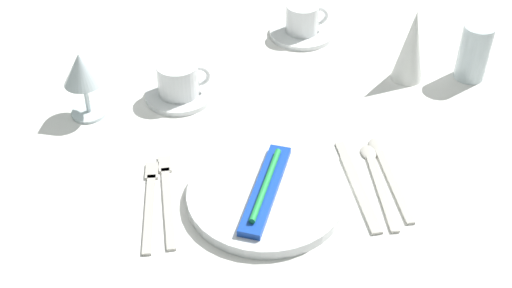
{
  "coord_description": "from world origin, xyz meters",
  "views": [
    {
      "loc": [
        -0.11,
        -1.03,
        1.49
      ],
      "look_at": [
        0.01,
        -0.14,
        0.76
      ],
      "focal_mm": 46.7,
      "sensor_mm": 36.0,
      "label": 1
    }
  ],
  "objects_px": {
    "spoon_dessert": "(386,168)",
    "wine_glass_left": "(82,73)",
    "drink_tumbler": "(474,52)",
    "dinner_knife": "(358,187)",
    "spoon_soup": "(376,175)",
    "coffee_cup_right": "(179,79)",
    "toothbrush_package": "(266,188)",
    "dinner_plate": "(266,196)",
    "fork_inner": "(150,201)",
    "fork_outer": "(167,195)",
    "napkin_folded": "(412,46)",
    "coffee_cup_left": "(303,18)"
  },
  "relations": [
    {
      "from": "spoon_dessert",
      "to": "wine_glass_left",
      "type": "xyz_separation_m",
      "value": [
        -0.51,
        0.23,
        0.09
      ]
    },
    {
      "from": "drink_tumbler",
      "to": "dinner_knife",
      "type": "bearing_deg",
      "value": -136.05
    },
    {
      "from": "spoon_soup",
      "to": "coffee_cup_right",
      "type": "height_order",
      "value": "coffee_cup_right"
    },
    {
      "from": "toothbrush_package",
      "to": "dinner_knife",
      "type": "xyz_separation_m",
      "value": [
        0.16,
        0.01,
        -0.02
      ]
    },
    {
      "from": "dinner_knife",
      "to": "dinner_plate",
      "type": "bearing_deg",
      "value": -177.0
    },
    {
      "from": "toothbrush_package",
      "to": "fork_inner",
      "type": "distance_m",
      "value": 0.19
    },
    {
      "from": "dinner_plate",
      "to": "dinner_knife",
      "type": "distance_m",
      "value": 0.16
    },
    {
      "from": "spoon_soup",
      "to": "wine_glass_left",
      "type": "height_order",
      "value": "wine_glass_left"
    },
    {
      "from": "wine_glass_left",
      "to": "drink_tumbler",
      "type": "bearing_deg",
      "value": 2.09
    },
    {
      "from": "fork_outer",
      "to": "drink_tumbler",
      "type": "relative_size",
      "value": 1.88
    },
    {
      "from": "drink_tumbler",
      "to": "toothbrush_package",
      "type": "bearing_deg",
      "value": -146.69
    },
    {
      "from": "spoon_soup",
      "to": "wine_glass_left",
      "type": "distance_m",
      "value": 0.55
    },
    {
      "from": "spoon_soup",
      "to": "coffee_cup_right",
      "type": "xyz_separation_m",
      "value": [
        -0.32,
        0.28,
        0.04
      ]
    },
    {
      "from": "napkin_folded",
      "to": "dinner_plate",
      "type": "bearing_deg",
      "value": -136.67
    },
    {
      "from": "toothbrush_package",
      "to": "spoon_soup",
      "type": "xyz_separation_m",
      "value": [
        0.19,
        0.03,
        -0.02
      ]
    },
    {
      "from": "spoon_soup",
      "to": "coffee_cup_left",
      "type": "xyz_separation_m",
      "value": [
        -0.04,
        0.48,
        0.04
      ]
    },
    {
      "from": "napkin_folded",
      "to": "fork_inner",
      "type": "bearing_deg",
      "value": -150.34
    },
    {
      "from": "fork_outer",
      "to": "dinner_knife",
      "type": "distance_m",
      "value": 0.31
    },
    {
      "from": "fork_inner",
      "to": "dinner_knife",
      "type": "relative_size",
      "value": 0.93
    },
    {
      "from": "drink_tumbler",
      "to": "napkin_folded",
      "type": "height_order",
      "value": "napkin_folded"
    },
    {
      "from": "fork_outer",
      "to": "spoon_dessert",
      "type": "relative_size",
      "value": 1.02
    },
    {
      "from": "fork_inner",
      "to": "toothbrush_package",
      "type": "bearing_deg",
      "value": -5.88
    },
    {
      "from": "spoon_dessert",
      "to": "fork_inner",
      "type": "bearing_deg",
      "value": -175.78
    },
    {
      "from": "coffee_cup_right",
      "to": "dinner_plate",
      "type": "bearing_deg",
      "value": -68.07
    },
    {
      "from": "spoon_dessert",
      "to": "drink_tumbler",
      "type": "bearing_deg",
      "value": 45.98
    },
    {
      "from": "napkin_folded",
      "to": "coffee_cup_right",
      "type": "bearing_deg",
      "value": -179.17
    },
    {
      "from": "wine_glass_left",
      "to": "coffee_cup_left",
      "type": "bearing_deg",
      "value": 27.68
    },
    {
      "from": "toothbrush_package",
      "to": "fork_inner",
      "type": "bearing_deg",
      "value": 174.12
    },
    {
      "from": "dinner_plate",
      "to": "drink_tumbler",
      "type": "bearing_deg",
      "value": 33.31
    },
    {
      "from": "drink_tumbler",
      "to": "dinner_plate",
      "type": "bearing_deg",
      "value": -146.69
    },
    {
      "from": "coffee_cup_right",
      "to": "spoon_soup",
      "type": "bearing_deg",
      "value": -40.97
    },
    {
      "from": "dinner_knife",
      "to": "spoon_soup",
      "type": "distance_m",
      "value": 0.05
    },
    {
      "from": "coffee_cup_left",
      "to": "drink_tumbler",
      "type": "relative_size",
      "value": 0.82
    },
    {
      "from": "dinner_plate",
      "to": "napkin_folded",
      "type": "relative_size",
      "value": 1.69
    },
    {
      "from": "fork_outer",
      "to": "drink_tumbler",
      "type": "bearing_deg",
      "value": 23.9
    },
    {
      "from": "wine_glass_left",
      "to": "coffee_cup_right",
      "type": "bearing_deg",
      "value": 10.95
    },
    {
      "from": "spoon_soup",
      "to": "coffee_cup_left",
      "type": "height_order",
      "value": "coffee_cup_left"
    },
    {
      "from": "fork_inner",
      "to": "spoon_dessert",
      "type": "bearing_deg",
      "value": 4.22
    },
    {
      "from": "dinner_knife",
      "to": "spoon_dessert",
      "type": "xyz_separation_m",
      "value": [
        0.06,
        0.04,
        -0.0
      ]
    },
    {
      "from": "fork_inner",
      "to": "coffee_cup_right",
      "type": "height_order",
      "value": "coffee_cup_right"
    },
    {
      "from": "dinner_knife",
      "to": "coffee_cup_left",
      "type": "height_order",
      "value": "coffee_cup_left"
    },
    {
      "from": "toothbrush_package",
      "to": "fork_outer",
      "type": "xyz_separation_m",
      "value": [
        -0.16,
        0.03,
        -0.02
      ]
    },
    {
      "from": "dinner_plate",
      "to": "wine_glass_left",
      "type": "bearing_deg",
      "value": 137.23
    },
    {
      "from": "dinner_knife",
      "to": "napkin_folded",
      "type": "xyz_separation_m",
      "value": [
        0.18,
        0.31,
        0.07
      ]
    },
    {
      "from": "spoon_dessert",
      "to": "napkin_folded",
      "type": "xyz_separation_m",
      "value": [
        0.12,
        0.27,
        0.07
      ]
    },
    {
      "from": "toothbrush_package",
      "to": "wine_glass_left",
      "type": "distance_m",
      "value": 0.41
    },
    {
      "from": "dinner_plate",
      "to": "spoon_dessert",
      "type": "bearing_deg",
      "value": 12.75
    },
    {
      "from": "fork_inner",
      "to": "napkin_folded",
      "type": "xyz_separation_m",
      "value": [
        0.52,
        0.3,
        0.07
      ]
    },
    {
      "from": "fork_inner",
      "to": "spoon_dessert",
      "type": "distance_m",
      "value": 0.4
    },
    {
      "from": "napkin_folded",
      "to": "coffee_cup_left",
      "type": "bearing_deg",
      "value": 132.02
    }
  ]
}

